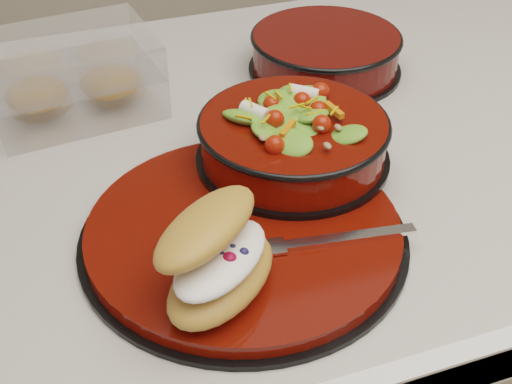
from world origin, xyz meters
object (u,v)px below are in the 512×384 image
object	(u,v)px
dinner_plate	(245,233)
pastry_box	(72,77)
croissant	(219,256)
extra_bowl	(325,51)
island_counter	(267,377)
fork	(323,240)
salad_bowl	(293,134)

from	to	relation	value
dinner_plate	pastry_box	bearing A→B (deg)	110.39
croissant	extra_bowl	distance (m)	0.45
croissant	dinner_plate	bearing A→B (deg)	15.90
island_counter	dinner_plate	distance (m)	0.49
fork	extra_bowl	bearing A→B (deg)	-16.06
pastry_box	extra_bowl	distance (m)	0.33
island_counter	pastry_box	xyz separation A→B (m)	(-0.20, 0.14, 0.49)
pastry_box	fork	bearing A→B (deg)	-69.84
dinner_plate	pastry_box	distance (m)	0.33
island_counter	extra_bowl	bearing A→B (deg)	45.15
dinner_plate	fork	world-z (taller)	fork
island_counter	dinner_plate	size ratio (longest dim) A/B	3.91
island_counter	salad_bowl	size ratio (longest dim) A/B	5.99
extra_bowl	island_counter	bearing A→B (deg)	-134.85
salad_bowl	pastry_box	bearing A→B (deg)	131.80
dinner_plate	extra_bowl	world-z (taller)	extra_bowl
fork	pastry_box	size ratio (longest dim) A/B	0.79
fork	extra_bowl	xyz separation A→B (m)	(0.16, 0.34, 0.01)
dinner_plate	fork	xyz separation A→B (m)	(0.06, -0.05, 0.01)
island_counter	croissant	world-z (taller)	croissant
salad_bowl	fork	xyz separation A→B (m)	(-0.02, -0.13, -0.03)
fork	island_counter	bearing A→B (deg)	0.62
extra_bowl	pastry_box	bearing A→B (deg)	177.86
fork	extra_bowl	world-z (taller)	extra_bowl
pastry_box	extra_bowl	world-z (taller)	pastry_box
dinner_plate	pastry_box	size ratio (longest dim) A/B	1.50
salad_bowl	croissant	distance (m)	0.21
salad_bowl	extra_bowl	distance (m)	0.25
dinner_plate	salad_bowl	size ratio (longest dim) A/B	1.53
dinner_plate	salad_bowl	bearing A→B (deg)	45.61
croissant	fork	world-z (taller)	croissant
extra_bowl	salad_bowl	bearing A→B (deg)	-122.34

